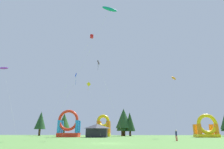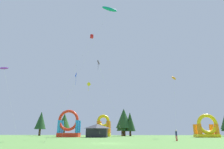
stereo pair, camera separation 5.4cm
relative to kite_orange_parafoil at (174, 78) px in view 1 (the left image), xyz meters
The scene contains 20 objects.
ground_plane 31.94m from the kite_orange_parafoil, 124.50° to the right, with size 120.00×120.00×0.00m, color #5B8C42.
kite_orange_parafoil is the anchor object (origin of this frame).
kite_red_box 24.69m from the kite_orange_parafoil, 157.46° to the right, with size 9.37×4.38×24.54m.
kite_blue_diamond 26.15m from the kite_orange_parafoil, 164.48° to the right, with size 1.55×4.68×15.16m.
kite_purple_parafoil 43.36m from the kite_orange_parafoil, 167.79° to the right, with size 5.99×2.27×16.50m.
kite_teal_parafoil 28.92m from the kite_orange_parafoil, 123.81° to the right, with size 8.90×4.53×21.52m.
kite_black_diamond 22.53m from the kite_orange_parafoil, 148.48° to the right, with size 5.81×3.52×16.44m.
kite_yellow_diamond 23.64m from the kite_orange_parafoil, behind, with size 4.41×1.41×14.81m.
person_near_camera 21.73m from the kite_orange_parafoil, 107.08° to the right, with size 0.33×0.33×1.82m.
inflatable_orange_dome 27.11m from the kite_orange_parafoil, 148.70° to the left, with size 4.27×4.39×6.79m.
inflatable_blue_arch 32.97m from the kite_orange_parafoil, 169.32° to the left, with size 6.22×3.51×7.69m.
inflatable_yellow_castle 17.13m from the kite_orange_parafoil, 32.18° to the left, with size 5.78×4.31×6.30m.
festival_tent 25.52m from the kite_orange_parafoil, behind, with size 5.54×3.99×3.57m.
tree_row_0 51.56m from the kite_orange_parafoil, 154.42° to the left, with size 4.19×4.19×8.94m.
tree_row_1 44.39m from the kite_orange_parafoil, 148.27° to the left, with size 5.08×5.08×8.22m.
tree_row_2 26.46m from the kite_orange_parafoil, 126.99° to the left, with size 3.98×3.98×6.96m.
tree_row_3 27.85m from the kite_orange_parafoil, 123.32° to the left, with size 4.01×4.01×7.27m.
tree_row_4 25.94m from the kite_orange_parafoil, 124.98° to the left, with size 5.80×5.80×9.61m.
tree_row_5 24.87m from the kite_orange_parafoil, 121.17° to the left, with size 3.80×3.80×8.23m.
tree_row_6 33.67m from the kite_orange_parafoil, 44.71° to the left, with size 2.89×2.89×6.42m.
Camera 1 is at (2.08, -27.10, 1.57)m, focal length 30.08 mm.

